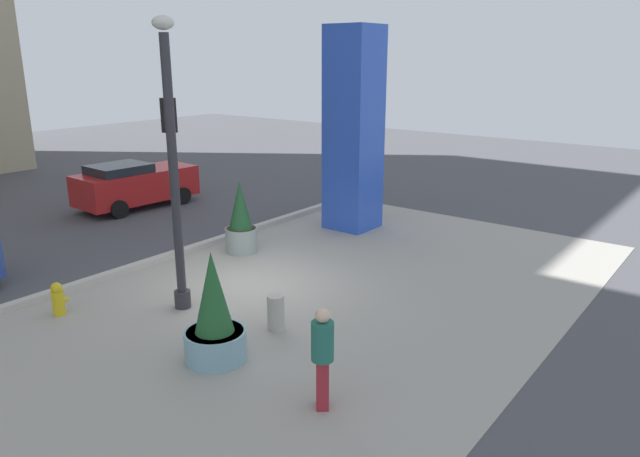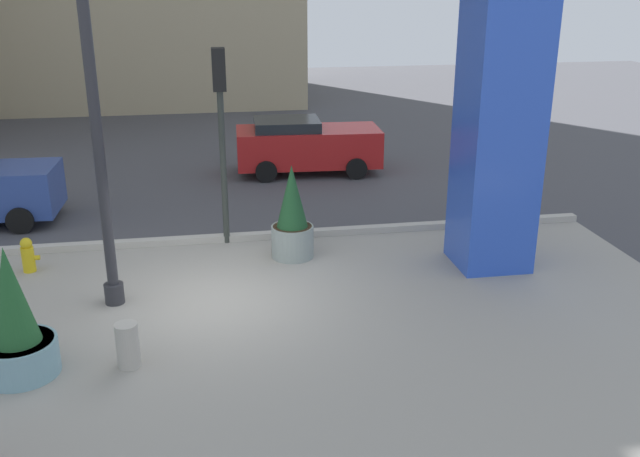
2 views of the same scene
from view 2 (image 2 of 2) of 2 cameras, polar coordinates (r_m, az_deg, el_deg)
The scene contains 11 objects.
ground_plane at distance 17.34m, azimuth -8.79°, elevation -0.06°, with size 60.00×60.00×0.00m, color #47474C.
plaza_pavement at distance 11.87m, azimuth -8.05°, elevation -9.87°, with size 18.00×10.00×0.02m, color #9E998E.
curb_strip at distance 16.49m, azimuth -8.73°, elevation -0.83°, with size 18.00×0.24×0.16m, color #B7B2A8.
lamp_post at distance 12.95m, azimuth -17.40°, elevation 6.34°, with size 0.44×0.44×6.19m.
art_pillar_blue at distance 14.68m, azimuth 14.24°, elevation 8.77°, with size 1.44×1.44×6.34m, color blue.
potted_plant_mid_plaza at distance 15.20m, azimuth -2.25°, elevation 0.76°, with size 0.92×0.92×2.06m.
potted_plant_near_left at distance 11.73m, azimuth -23.31°, elevation -7.27°, with size 1.15×1.15×2.11m.
fire_hydrant at distance 15.79m, azimuth -22.44°, elevation -2.00°, with size 0.36×0.26×0.75m.
concrete_bollard at distance 11.59m, azimuth -15.21°, elevation -9.08°, with size 0.36×0.36×0.75m, color #B2ADA3.
traffic_light_far_side at distance 15.65m, azimuth -7.98°, elevation 9.02°, with size 0.28×0.42×4.37m.
car_passing_lane at distance 21.88m, azimuth -1.12°, elevation 6.74°, with size 4.44×2.24×1.68m.
Camera 2 is at (-0.10, -12.32, 5.86)m, focal length 39.78 mm.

